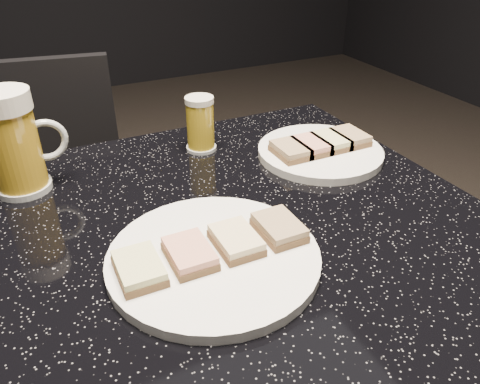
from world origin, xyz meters
The scene contains 8 objects.
plate_large centered at (-0.07, -0.06, 0.76)m, with size 0.26×0.26×0.01m, color white.
plate_small centered at (0.22, 0.13, 0.76)m, with size 0.22×0.22×0.01m, color white.
table centered at (0.00, 0.00, 0.51)m, with size 0.70×0.70×0.75m.
beer_mug centered at (-0.26, 0.23, 0.83)m, with size 0.12×0.08×0.16m.
beer_tumbler centered at (0.04, 0.24, 0.80)m, with size 0.05×0.05×0.10m.
chair centered at (-0.26, 0.45, 0.50)m, with size 0.45×0.45×0.86m.
canapes_on_plate_large centered at (-0.07, -0.06, 0.77)m, with size 0.23×0.07×0.02m.
canapes_on_plate_small centered at (0.22, 0.13, 0.77)m, with size 0.17×0.07×0.02m.
Camera 1 is at (-0.23, -0.48, 1.12)m, focal length 35.00 mm.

